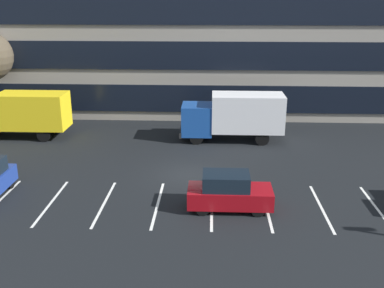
{
  "coord_description": "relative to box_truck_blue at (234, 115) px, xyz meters",
  "views": [
    {
      "loc": [
        1.32,
        -24.91,
        10.29
      ],
      "look_at": [
        0.12,
        1.64,
        1.4
      ],
      "focal_mm": 41.66,
      "sensor_mm": 36.0,
      "label": 1
    }
  ],
  "objects": [
    {
      "name": "ground_plane",
      "position": [
        -3.0,
        -6.84,
        -1.97
      ],
      "size": [
        120.0,
        120.0,
        0.0
      ],
      "primitive_type": "plane",
      "color": "black"
    },
    {
      "name": "office_building",
      "position": [
        -3.0,
        11.11,
        7.03
      ],
      "size": [
        40.8,
        12.0,
        18.0
      ],
      "color": "gray",
      "rests_on": "ground_plane"
    },
    {
      "name": "lot_markings",
      "position": [
        -3.0,
        -10.99,
        -1.97
      ],
      "size": [
        19.74,
        5.4,
        0.01
      ],
      "color": "silver",
      "rests_on": "ground_plane"
    },
    {
      "name": "box_truck_blue",
      "position": [
        0.0,
        0.0,
        0.0
      ],
      "size": [
        7.55,
        2.5,
        3.5
      ],
      "color": "#194799",
      "rests_on": "ground_plane"
    },
    {
      "name": "box_truck_yellow_all",
      "position": [
        -15.97,
        0.05,
        -0.05
      ],
      "size": [
        7.37,
        2.44,
        3.41
      ],
      "color": "yellow",
      "rests_on": "ground_plane"
    },
    {
      "name": "suv_maroon",
      "position": [
        -0.76,
        -11.29,
        -1.05
      ],
      "size": [
        4.23,
        1.79,
        1.91
      ],
      "color": "maroon",
      "rests_on": "ground_plane"
    }
  ]
}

